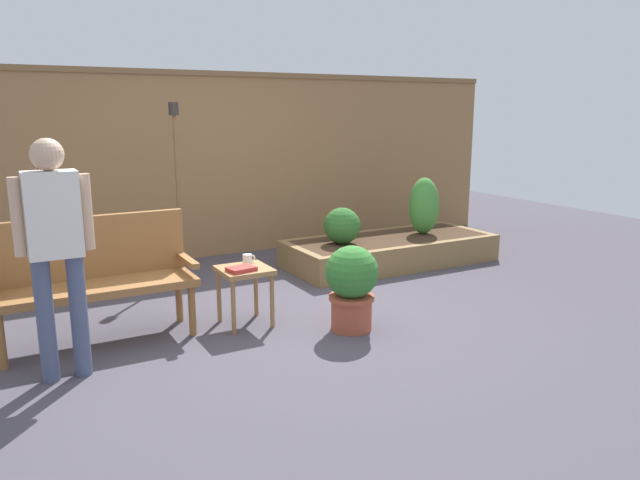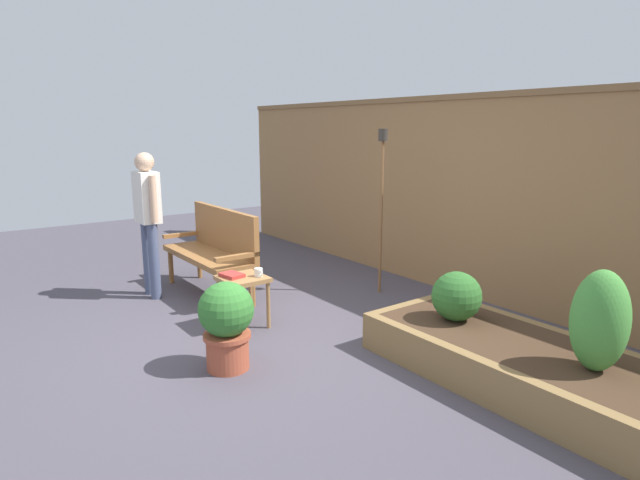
% 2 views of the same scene
% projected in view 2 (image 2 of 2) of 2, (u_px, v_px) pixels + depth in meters
% --- Properties ---
extents(ground_plane, '(14.00, 14.00, 0.00)m').
position_uv_depth(ground_plane, '(251.00, 345.00, 4.49)').
color(ground_plane, '#47424C').
extents(fence_back, '(8.40, 0.14, 2.16)m').
position_uv_depth(fence_back, '(457.00, 195.00, 5.78)').
color(fence_back, olive).
rests_on(fence_back, ground_plane).
extents(garden_bench, '(1.44, 0.48, 0.94)m').
position_uv_depth(garden_bench, '(216.00, 245.00, 5.81)').
color(garden_bench, '#936033').
rests_on(garden_bench, ground_plane).
extents(side_table, '(0.40, 0.40, 0.48)m').
position_uv_depth(side_table, '(243.00, 285.00, 4.82)').
color(side_table, '#9E7042').
rests_on(side_table, ground_plane).
extents(cup_on_table, '(0.11, 0.08, 0.08)m').
position_uv_depth(cup_on_table, '(259.00, 272.00, 4.80)').
color(cup_on_table, white).
rests_on(cup_on_table, side_table).
extents(book_on_table, '(0.23, 0.18, 0.03)m').
position_uv_depth(book_on_table, '(232.00, 275.00, 4.80)').
color(book_on_table, '#B2332D').
rests_on(book_on_table, side_table).
extents(potted_boxwood, '(0.42, 0.42, 0.69)m').
position_uv_depth(potted_boxwood, '(227.00, 321.00, 3.97)').
color(potted_boxwood, '#A84C33').
rests_on(potted_boxwood, ground_plane).
extents(raised_planter_bed, '(2.40, 1.00, 0.30)m').
position_uv_depth(raised_planter_bed, '(526.00, 366.00, 3.76)').
color(raised_planter_bed, olive).
rests_on(raised_planter_bed, ground_plane).
extents(shrub_near_bench, '(0.40, 0.40, 0.40)m').
position_uv_depth(shrub_near_bench, '(457.00, 296.00, 4.19)').
color(shrub_near_bench, brown).
rests_on(shrub_near_bench, raised_planter_bed).
extents(shrub_far_corner, '(0.35, 0.35, 0.66)m').
position_uv_depth(shrub_far_corner, '(600.00, 321.00, 3.29)').
color(shrub_far_corner, brown).
rests_on(shrub_far_corner, raised_planter_bed).
extents(tiki_torch, '(0.10, 0.10, 1.80)m').
position_uv_depth(tiki_torch, '(382.00, 183.00, 5.67)').
color(tiki_torch, brown).
rests_on(tiki_torch, ground_plane).
extents(person_by_bench, '(0.47, 0.20, 1.56)m').
position_uv_depth(person_by_bench, '(148.00, 212.00, 5.60)').
color(person_by_bench, '#475170').
rests_on(person_by_bench, ground_plane).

